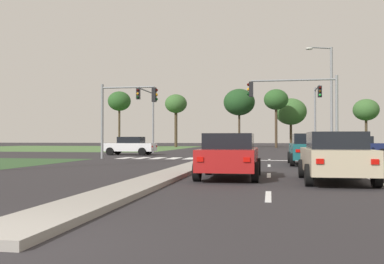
% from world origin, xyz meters
% --- Properties ---
extents(ground_plane, '(200.00, 200.00, 0.00)m').
position_xyz_m(ground_plane, '(0.00, 30.00, 0.00)').
color(ground_plane, '#282628').
extents(grass_verge_far_left, '(35.00, 35.00, 0.01)m').
position_xyz_m(grass_verge_far_left, '(-25.50, 54.50, 0.00)').
color(grass_verge_far_left, '#476B38').
rests_on(grass_verge_far_left, ground).
extents(median_island_near, '(1.20, 22.00, 0.14)m').
position_xyz_m(median_island_near, '(0.00, 11.00, 0.07)').
color(median_island_near, gray).
rests_on(median_island_near, ground).
extents(median_island_far, '(1.20, 36.00, 0.14)m').
position_xyz_m(median_island_far, '(0.00, 55.00, 0.07)').
color(median_island_far, gray).
rests_on(median_island_far, ground).
extents(lane_dash_near, '(0.14, 2.00, 0.01)m').
position_xyz_m(lane_dash_near, '(3.50, 5.68, 0.01)').
color(lane_dash_near, silver).
rests_on(lane_dash_near, ground).
extents(lane_dash_second, '(0.14, 2.00, 0.01)m').
position_xyz_m(lane_dash_second, '(3.50, 11.68, 0.01)').
color(lane_dash_second, silver).
rests_on(lane_dash_second, ground).
extents(lane_dash_third, '(0.14, 2.00, 0.01)m').
position_xyz_m(lane_dash_third, '(3.50, 17.68, 0.01)').
color(lane_dash_third, silver).
rests_on(lane_dash_third, ground).
extents(lane_dash_fourth, '(0.14, 2.00, 0.01)m').
position_xyz_m(lane_dash_fourth, '(3.50, 23.68, 0.01)').
color(lane_dash_fourth, silver).
rests_on(lane_dash_fourth, ground).
extents(edge_line_right, '(0.14, 24.00, 0.01)m').
position_xyz_m(edge_line_right, '(6.85, 12.00, 0.01)').
color(edge_line_right, silver).
rests_on(edge_line_right, ground).
extents(stop_bar_near, '(6.40, 0.50, 0.01)m').
position_xyz_m(stop_bar_near, '(3.80, 23.00, 0.01)').
color(stop_bar_near, silver).
rests_on(stop_bar_near, ground).
extents(crosswalk_bar_near, '(0.70, 2.80, 0.01)m').
position_xyz_m(crosswalk_bar_near, '(-6.40, 24.80, 0.01)').
color(crosswalk_bar_near, silver).
rests_on(crosswalk_bar_near, ground).
extents(crosswalk_bar_second, '(0.70, 2.80, 0.01)m').
position_xyz_m(crosswalk_bar_second, '(-5.25, 24.80, 0.01)').
color(crosswalk_bar_second, silver).
rests_on(crosswalk_bar_second, ground).
extents(crosswalk_bar_third, '(0.70, 2.80, 0.01)m').
position_xyz_m(crosswalk_bar_third, '(-4.10, 24.80, 0.01)').
color(crosswalk_bar_third, silver).
rests_on(crosswalk_bar_third, ground).
extents(crosswalk_bar_fourth, '(0.70, 2.80, 0.01)m').
position_xyz_m(crosswalk_bar_fourth, '(-2.95, 24.80, 0.01)').
color(crosswalk_bar_fourth, silver).
rests_on(crosswalk_bar_fourth, ground).
extents(crosswalk_bar_fifth, '(0.70, 2.80, 0.01)m').
position_xyz_m(crosswalk_bar_fifth, '(-1.80, 24.80, 0.01)').
color(crosswalk_bar_fifth, silver).
rests_on(crosswalk_bar_fifth, ground).
extents(car_blue_near, '(1.98, 4.29, 1.48)m').
position_xyz_m(car_blue_near, '(-2.17, 62.62, 0.76)').
color(car_blue_near, navy).
rests_on(car_blue_near, ground).
extents(car_navy_second, '(4.56, 2.01, 1.54)m').
position_xyz_m(car_navy_second, '(10.04, 29.71, 0.79)').
color(car_navy_second, '#161E47').
rests_on(car_navy_second, ground).
extents(car_teal_third, '(1.99, 4.49, 1.61)m').
position_xyz_m(car_teal_third, '(5.50, 18.69, 0.82)').
color(car_teal_third, '#19565B').
rests_on(car_teal_third, ground).
extents(car_red_fourth, '(2.05, 4.18, 1.53)m').
position_xyz_m(car_red_fourth, '(2.17, 10.28, 0.78)').
color(car_red_fourth, '#A31919').
rests_on(car_red_fourth, ground).
extents(car_grey_fifth, '(2.04, 4.47, 1.58)m').
position_xyz_m(car_grey_fifth, '(-2.28, 55.87, 0.81)').
color(car_grey_fifth, slate).
rests_on(car_grey_fifth, ground).
extents(car_silver_sixth, '(2.00, 4.23, 1.59)m').
position_xyz_m(car_silver_sixth, '(-2.30, 43.15, 0.81)').
color(car_silver_sixth, '#B7B7BC').
rests_on(car_silver_sixth, ground).
extents(car_white_seventh, '(4.27, 2.05, 1.50)m').
position_xyz_m(car_white_seventh, '(-7.88, 30.25, 0.77)').
color(car_white_seventh, silver).
rests_on(car_white_seventh, ground).
extents(car_beige_eighth, '(2.04, 4.37, 1.56)m').
position_xyz_m(car_beige_eighth, '(5.54, 9.47, 0.80)').
color(car_beige_eighth, '#BCAD8E').
rests_on(car_beige_eighth, ground).
extents(traffic_signal_near_left, '(3.96, 0.32, 5.03)m').
position_xyz_m(traffic_signal_near_left, '(-6.12, 23.40, 3.45)').
color(traffic_signal_near_left, gray).
rests_on(traffic_signal_near_left, ground).
extents(traffic_signal_far_right, '(0.32, 4.27, 6.01)m').
position_xyz_m(traffic_signal_far_right, '(7.60, 35.14, 4.09)').
color(traffic_signal_far_right, gray).
rests_on(traffic_signal_far_right, ground).
extents(traffic_signal_far_left, '(0.32, 5.29, 5.98)m').
position_xyz_m(traffic_signal_far_left, '(-7.60, 34.73, 4.14)').
color(traffic_signal_far_left, gray).
rests_on(traffic_signal_far_left, ground).
extents(traffic_signal_near_right, '(5.58, 0.32, 5.27)m').
position_xyz_m(traffic_signal_near_right, '(5.48, 23.40, 3.70)').
color(traffic_signal_near_right, gray).
rests_on(traffic_signal_near_right, ground).
extents(street_lamp_second, '(2.07, 0.97, 8.27)m').
position_xyz_m(street_lamp_second, '(7.95, 29.60, 4.65)').
color(street_lamp_second, gray).
rests_on(street_lamp_second, ground).
extents(pedestrian_at_median, '(0.34, 0.34, 1.71)m').
position_xyz_m(pedestrian_at_median, '(0.06, 40.35, 1.18)').
color(pedestrian_at_median, '#232833').
rests_on(pedestrian_at_median, median_island_far).
extents(treeline_near, '(3.77, 3.77, 9.15)m').
position_xyz_m(treeline_near, '(-20.89, 64.61, 7.47)').
color(treeline_near, '#423323').
rests_on(treeline_near, ground).
extents(treeline_second, '(3.49, 3.49, 8.39)m').
position_xyz_m(treeline_second, '(-11.14, 63.61, 6.77)').
color(treeline_second, '#423323').
rests_on(treeline_second, ground).
extents(treeline_third, '(4.92, 4.92, 9.20)m').
position_xyz_m(treeline_third, '(-1.21, 64.92, 7.08)').
color(treeline_third, '#423323').
rests_on(treeline_third, ground).
extents(treeline_fourth, '(4.92, 4.92, 7.71)m').
position_xyz_m(treeline_fourth, '(6.82, 66.40, 5.60)').
color(treeline_fourth, '#423323').
rests_on(treeline_fourth, ground).
extents(treeline_fifth, '(3.56, 3.56, 8.62)m').
position_xyz_m(treeline_fifth, '(4.45, 61.03, 7.02)').
color(treeline_fifth, '#423323').
rests_on(treeline_fifth, ground).
extents(treeline_sixth, '(3.85, 3.85, 7.35)m').
position_xyz_m(treeline_sixth, '(17.86, 65.24, 5.66)').
color(treeline_sixth, '#423323').
rests_on(treeline_sixth, ground).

